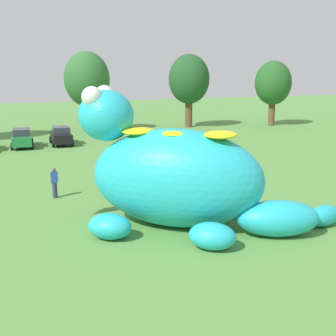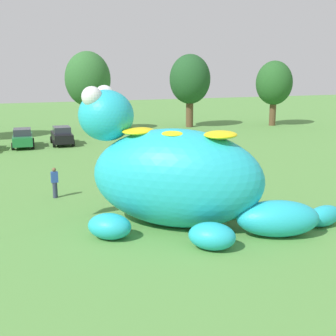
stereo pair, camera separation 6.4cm
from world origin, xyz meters
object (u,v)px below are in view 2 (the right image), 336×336
car_green (23,138)px  spectator_mid_field (55,183)px  car_black (62,136)px  spectator_near_inflatable (154,181)px  giant_inflatable_creature (176,176)px

car_green → spectator_mid_field: (0.60, -17.68, -0.01)m
car_green → spectator_mid_field: 17.69m
car_black → spectator_near_inflatable: (2.38, -19.36, -0.01)m
giant_inflatable_creature → car_green: size_ratio=2.79×
car_green → spectator_near_inflatable: size_ratio=2.47×
spectator_near_inflatable → car_black: bearing=97.0°
giant_inflatable_creature → spectator_near_inflatable: giant_inflatable_creature is taller
car_black → spectator_near_inflatable: size_ratio=2.43×
car_green → car_black: size_ratio=1.02×
car_black → giant_inflatable_creature: bearing=-86.0°
giant_inflatable_creature → car_green: giant_inflatable_creature is taller
car_green → car_black: same height
spectator_near_inflatable → spectator_mid_field: 5.51m
giant_inflatable_creature → spectator_near_inflatable: 5.26m
giant_inflatable_creature → car_black: 24.48m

